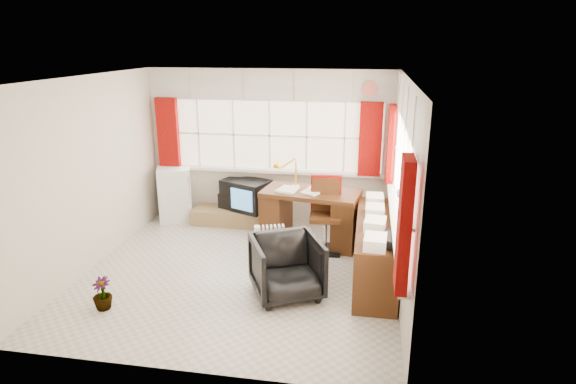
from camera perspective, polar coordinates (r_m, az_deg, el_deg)
name	(u,v)px	position (r m, az deg, el deg)	size (l,w,h in m)	color
ground	(241,273)	(6.44, -5.65, -9.49)	(4.00, 4.00, 0.00)	beige
room_walls	(237,162)	(5.91, -6.08, 3.58)	(4.00, 4.00, 4.00)	beige
window_back	(270,167)	(7.88, -2.18, 3.03)	(3.70, 0.12, 3.60)	beige
window_right	(396,214)	(5.87, 12.72, -2.52)	(0.12, 3.70, 3.60)	beige
curtains	(320,152)	(6.64, 3.83, 4.79)	(3.83, 3.83, 1.15)	#9A0C08
overhead_cabinets	(326,93)	(6.56, 4.52, 11.66)	(3.98, 3.98, 0.48)	silver
desk	(310,214)	(7.15, 2.67, -2.67)	(1.50, 0.91, 0.84)	#452710
desk_lamp	(296,167)	(7.15, 0.94, 2.98)	(0.19, 0.17, 0.44)	#E9AA09
task_chair	(326,211)	(6.94, 4.47, -2.28)	(0.48, 0.50, 1.08)	black
office_chair	(287,267)	(5.74, -0.15, -8.89)	(0.77, 0.79, 0.72)	black
radiator	(271,248)	(6.59, -1.98, -6.60)	(0.39, 0.25, 0.54)	white
credenza	(375,248)	(6.25, 10.33, -6.57)	(0.50, 2.00, 0.85)	#452710
file_tray	(391,240)	(5.46, 12.14, -5.63)	(0.25, 0.32, 0.11)	black
tv_bench	(235,216)	(8.04, -6.28, -2.88)	(1.40, 0.50, 0.25)	#987F4C
crt_tv	(251,196)	(7.86, -4.38, -0.44)	(0.70, 0.67, 0.49)	black
hifi_stack	(241,195)	(7.99, -5.54, -0.30)	(0.78, 0.64, 0.48)	black
mini_fridge	(175,194)	(8.32, -13.27, -0.18)	(0.69, 0.69, 0.90)	white
spray_bottle_a	(278,226)	(7.52, -1.17, -4.05)	(0.11, 0.11, 0.30)	silver
spray_bottle_b	(279,236)	(7.27, -1.12, -5.25)	(0.09, 0.09, 0.20)	#83C3C1
flower_vase	(102,294)	(5.92, -21.17, -11.16)	(0.21, 0.21, 0.38)	black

